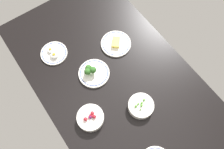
{
  "coord_description": "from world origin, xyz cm",
  "views": [
    {
      "loc": [
        44.91,
        -31.92,
        134.47
      ],
      "look_at": [
        0.0,
        0.0,
        6.0
      ],
      "focal_mm": 35.79,
      "sensor_mm": 36.0,
      "label": 1
    }
  ],
  "objects": [
    {
      "name": "dining_table",
      "position": [
        0.0,
        0.0,
        2.0
      ],
      "size": [
        153.3,
        90.5,
        4.0
      ],
      "primitive_type": "cube",
      "color": "black",
      "rests_on": "ground"
    },
    {
      "name": "plate_eggs",
      "position": [
        -35.01,
        -22.19,
        5.14
      ],
      "size": [
        17.6,
        17.6,
        4.84
      ],
      "color": "white",
      "rests_on": "dining_table"
    },
    {
      "name": "plate_cheese",
      "position": [
        -17.29,
        15.52,
        5.01
      ],
      "size": [
        20.19,
        20.19,
        3.77
      ],
      "color": "white",
      "rests_on": "dining_table"
    },
    {
      "name": "bowl_berries",
      "position": [
        15.18,
        -26.0,
        6.68
      ],
      "size": [
        15.82,
        15.82,
        6.63
      ],
      "color": "white",
      "rests_on": "dining_table"
    },
    {
      "name": "plate_broccoli",
      "position": [
        -8.07,
        -8.95,
        5.96
      ],
      "size": [
        19.68,
        19.68,
        7.63
      ],
      "color": "white",
      "rests_on": "dining_table"
    },
    {
      "name": "bowl_peas",
      "position": [
        26.44,
        2.02,
        6.52
      ],
      "size": [
        15.35,
        15.35,
        5.82
      ],
      "color": "white",
      "rests_on": "dining_table"
    }
  ]
}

